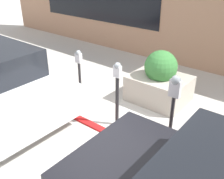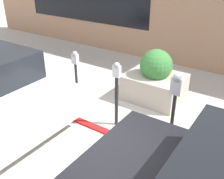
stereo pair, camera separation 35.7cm
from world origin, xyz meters
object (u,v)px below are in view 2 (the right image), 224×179
(parking_meter_nearest, at_px, (175,95))
(parking_meter_second, at_px, (117,87))
(parking_meter_middle, at_px, (76,71))
(planter_box, at_px, (155,80))

(parking_meter_nearest, distance_m, parking_meter_second, 1.23)
(parking_meter_middle, bearing_deg, parking_meter_second, 176.47)
(parking_meter_middle, height_order, planter_box, parking_meter_middle)
(parking_meter_nearest, bearing_deg, parking_meter_middle, -0.88)
(parking_meter_second, distance_m, planter_box, 1.57)
(parking_meter_nearest, bearing_deg, parking_meter_second, 1.63)
(parking_meter_nearest, height_order, parking_meter_second, parking_meter_nearest)
(planter_box, bearing_deg, parking_meter_nearest, 126.14)
(parking_meter_nearest, distance_m, planter_box, 1.92)
(parking_meter_second, relative_size, parking_meter_middle, 1.01)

